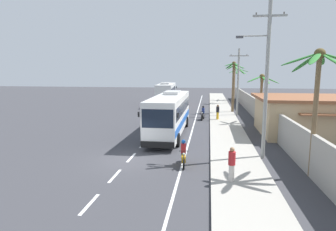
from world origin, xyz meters
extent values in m
plane|color=#3A3A3F|center=(0.00, 0.00, 0.00)|extent=(160.00, 160.00, 0.00)
cube|color=#A8A399|center=(6.80, 10.00, 0.07)|extent=(3.20, 90.00, 0.14)
cube|color=white|center=(0.00, -6.38, 0.00)|extent=(0.16, 2.00, 0.01)
cube|color=white|center=(0.00, -2.97, 0.00)|extent=(0.16, 2.00, 0.01)
cube|color=white|center=(0.00, 0.43, 0.00)|extent=(0.16, 2.00, 0.01)
cube|color=white|center=(0.00, 3.84, 0.00)|extent=(0.16, 2.00, 0.01)
cube|color=white|center=(0.00, 7.25, 0.00)|extent=(0.16, 2.00, 0.01)
cube|color=white|center=(0.00, 10.65, 0.00)|extent=(0.16, 2.00, 0.01)
cube|color=white|center=(0.00, 14.06, 0.00)|extent=(0.16, 2.00, 0.01)
cube|color=white|center=(0.00, 17.46, 0.00)|extent=(0.16, 2.00, 0.01)
cube|color=white|center=(0.00, 20.87, 0.00)|extent=(0.16, 2.00, 0.01)
cube|color=white|center=(0.00, 24.28, 0.00)|extent=(0.16, 2.00, 0.01)
cube|color=white|center=(0.00, 27.68, 0.00)|extent=(0.16, 2.00, 0.01)
cube|color=white|center=(0.00, 31.09, 0.00)|extent=(0.16, 2.00, 0.01)
cube|color=white|center=(0.00, 34.49, 0.00)|extent=(0.16, 2.00, 0.01)
cube|color=white|center=(0.00, 37.90, 0.00)|extent=(0.16, 2.00, 0.01)
cube|color=white|center=(0.00, 41.30, 0.00)|extent=(0.16, 2.00, 0.01)
cube|color=white|center=(0.00, 44.71, 0.00)|extent=(0.16, 2.00, 0.01)
cube|color=white|center=(0.00, 48.12, 0.00)|extent=(0.16, 2.00, 0.01)
cube|color=white|center=(3.49, 15.00, 0.00)|extent=(0.14, 70.00, 0.01)
cube|color=#9E998E|center=(10.60, 14.00, 1.18)|extent=(0.24, 60.00, 2.37)
cube|color=white|center=(1.58, 7.91, 1.95)|extent=(2.51, 12.27, 3.13)
cube|color=#192333|center=(1.58, 8.11, 2.50)|extent=(2.54, 11.29, 1.00)
cube|color=#192333|center=(1.53, 1.83, 2.42)|extent=(2.23, 0.12, 1.31)
cube|color=blue|center=(1.58, 7.91, 1.25)|extent=(2.55, 12.03, 0.56)
cube|color=black|center=(1.53, 1.74, 0.59)|extent=(2.37, 0.18, 0.44)
cube|color=#B7B7B7|center=(1.59, 9.44, 3.66)|extent=(1.35, 2.71, 0.28)
cube|color=black|center=(2.92, 2.03, 2.66)|extent=(0.12, 0.08, 0.36)
cube|color=black|center=(0.14, 2.05, 2.66)|extent=(0.12, 0.08, 0.36)
cylinder|color=black|center=(2.73, 3.62, 0.52)|extent=(0.33, 1.04, 1.04)
cylinder|color=black|center=(0.36, 3.63, 0.52)|extent=(0.33, 1.04, 1.04)
cylinder|color=black|center=(2.79, 11.58, 0.52)|extent=(0.33, 1.04, 1.04)
cylinder|color=black|center=(0.42, 11.60, 0.52)|extent=(0.33, 1.04, 1.04)
cube|color=white|center=(-2.08, 30.17, 1.96)|extent=(3.00, 10.77, 3.14)
cube|color=#192333|center=(-2.07, 29.97, 2.51)|extent=(2.99, 9.92, 1.00)
cube|color=#192333|center=(-2.35, 35.46, 2.43)|extent=(2.27, 0.21, 1.32)
cube|color=red|center=(-2.08, 30.17, 1.25)|extent=(3.03, 10.56, 0.57)
cube|color=black|center=(-2.35, 35.55, 0.59)|extent=(2.42, 0.28, 0.44)
cube|color=#B7B7B7|center=(-2.01, 28.84, 3.67)|extent=(1.47, 2.41, 0.28)
cube|color=black|center=(-3.75, 35.18, 2.67)|extent=(0.12, 0.09, 0.36)
cube|color=black|center=(-0.92, 35.32, 2.67)|extent=(0.12, 0.09, 0.36)
cylinder|color=black|center=(-3.47, 33.84, 0.52)|extent=(0.37, 1.05, 1.04)
cylinder|color=black|center=(-1.06, 33.96, 0.52)|extent=(0.37, 1.05, 1.04)
cylinder|color=black|center=(-3.12, 26.92, 0.52)|extent=(0.37, 1.05, 1.04)
cylinder|color=black|center=(-0.71, 27.04, 0.52)|extent=(0.37, 1.05, 1.04)
cylinder|color=black|center=(3.64, -1.36, 0.30)|extent=(0.16, 0.61, 0.60)
cylinder|color=black|center=(3.49, -0.01, 0.30)|extent=(0.18, 0.61, 0.60)
cube|color=gold|center=(3.57, -0.74, 0.52)|extent=(0.36, 1.12, 0.36)
cube|color=black|center=(3.54, -0.44, 0.72)|extent=(0.30, 0.62, 0.12)
cylinder|color=gray|center=(3.62, -1.24, 0.60)|extent=(0.09, 0.32, 0.67)
cylinder|color=black|center=(3.61, -1.14, 1.04)|extent=(0.56, 0.10, 0.04)
sphere|color=#EAEACC|center=(3.63, -1.26, 0.90)|extent=(0.14, 0.14, 0.14)
cylinder|color=red|center=(3.54, -0.49, 1.01)|extent=(0.32, 0.32, 0.59)
sphere|color=blue|center=(3.54, -0.49, 1.44)|extent=(0.26, 0.26, 0.26)
cylinder|color=black|center=(4.29, 15.42, 0.30)|extent=(0.17, 0.61, 0.60)
cylinder|color=black|center=(4.45, 16.78, 0.30)|extent=(0.19, 0.61, 0.60)
cube|color=black|center=(4.36, 16.05, 0.52)|extent=(0.37, 1.12, 0.36)
cube|color=black|center=(4.40, 16.35, 0.72)|extent=(0.31, 0.62, 0.12)
cylinder|color=gray|center=(4.30, 15.54, 0.60)|extent=(0.10, 0.32, 0.67)
cylinder|color=black|center=(4.32, 15.64, 1.04)|extent=(0.56, 0.11, 0.04)
sphere|color=#EAEACC|center=(4.30, 15.52, 0.90)|extent=(0.14, 0.14, 0.14)
cylinder|color=navy|center=(4.39, 16.30, 1.04)|extent=(0.32, 0.32, 0.65)
sphere|color=black|center=(4.39, 16.30, 1.50)|extent=(0.26, 0.26, 0.26)
cylinder|color=gold|center=(6.06, 15.78, 0.55)|extent=(0.28, 0.28, 0.83)
cylinder|color=black|center=(6.06, 15.78, 1.29)|extent=(0.36, 0.36, 0.65)
sphere|color=brown|center=(6.06, 15.78, 1.73)|extent=(0.24, 0.24, 0.24)
cylinder|color=beige|center=(6.22, -3.20, 0.57)|extent=(0.28, 0.28, 0.86)
cylinder|color=red|center=(6.22, -3.20, 1.35)|extent=(0.36, 0.36, 0.68)
sphere|color=#9E704C|center=(6.22, -3.20, 1.80)|extent=(0.24, 0.24, 0.24)
cylinder|color=#9E9E99|center=(8.61, 1.55, 5.25)|extent=(0.24, 0.24, 10.50)
cube|color=#9E9E99|center=(8.61, 1.55, 9.03)|extent=(2.05, 0.12, 0.12)
cylinder|color=#4C4742|center=(7.79, 1.55, 9.15)|extent=(0.08, 0.08, 0.16)
cylinder|color=#4C4742|center=(9.42, 1.55, 9.15)|extent=(0.08, 0.08, 0.16)
cylinder|color=#9E9E99|center=(7.72, 1.55, 7.84)|extent=(1.77, 0.09, 0.09)
cube|color=#4C4C51|center=(6.83, 1.55, 7.78)|extent=(0.44, 0.24, 0.14)
cylinder|color=#9E9E99|center=(8.61, 19.84, 4.21)|extent=(0.24, 0.24, 8.41)
cube|color=#9E9E99|center=(8.61, 19.84, 7.52)|extent=(2.39, 0.12, 0.12)
cylinder|color=#4C4742|center=(7.66, 19.84, 7.64)|extent=(0.08, 0.08, 0.16)
cylinder|color=#4C4742|center=(9.57, 19.84, 7.64)|extent=(0.08, 0.08, 0.16)
cylinder|color=brown|center=(10.49, 38.99, 2.97)|extent=(0.25, 0.25, 5.93)
ellipsoid|color=#3D893D|center=(11.50, 39.16, 5.74)|extent=(2.10, 0.70, 0.70)
ellipsoid|color=#3D893D|center=(11.10, 39.71, 5.55)|extent=(1.53, 1.71, 1.07)
ellipsoid|color=#3D893D|center=(10.38, 39.92, 5.54)|extent=(0.60, 1.96, 1.09)
ellipsoid|color=#3D893D|center=(9.61, 39.42, 5.64)|extent=(1.96, 1.20, 0.90)
ellipsoid|color=#3D893D|center=(9.61, 38.54, 5.67)|extent=(1.97, 1.23, 0.84)
ellipsoid|color=#3D893D|center=(10.25, 38.05, 5.62)|extent=(0.85, 2.02, 0.94)
ellipsoid|color=#3D893D|center=(11.14, 38.32, 5.53)|extent=(1.60, 1.63, 1.10)
sphere|color=brown|center=(10.49, 38.99, 5.98)|extent=(0.56, 0.56, 0.56)
cylinder|color=brown|center=(10.59, 14.51, 2.52)|extent=(0.27, 0.27, 5.04)
ellipsoid|color=#337F33|center=(11.49, 14.51, 4.74)|extent=(1.86, 0.37, 0.91)
ellipsoid|color=#337F33|center=(10.74, 15.35, 4.64)|extent=(0.67, 1.80, 1.10)
ellipsoid|color=#337F33|center=(9.89, 15.11, 4.78)|extent=(1.66, 1.50, 0.84)
ellipsoid|color=#337F33|center=(9.78, 14.02, 4.84)|extent=(1.83, 1.30, 0.71)
ellipsoid|color=#337F33|center=(10.80, 13.62, 4.77)|extent=(0.79, 1.91, 0.85)
sphere|color=brown|center=(10.59, 14.51, 5.09)|extent=(0.56, 0.56, 0.56)
cylinder|color=brown|center=(10.58, -1.49, 3.25)|extent=(0.25, 0.25, 6.51)
ellipsoid|color=#337F33|center=(10.96, -0.65, 6.32)|extent=(1.10, 1.88, 0.70)
ellipsoid|color=#337F33|center=(10.11, -0.80, 6.11)|extent=(1.27, 1.64, 1.10)
ellipsoid|color=#337F33|center=(9.67, -1.35, 6.29)|extent=(1.91, 0.65, 0.76)
ellipsoid|color=#337F33|center=(10.10, -2.28, 6.29)|extent=(1.29, 1.79, 0.75)
ellipsoid|color=#337F33|center=(11.12, -2.14, 6.12)|extent=(1.40, 1.57, 1.09)
sphere|color=brown|center=(10.58, -1.49, 6.56)|extent=(0.56, 0.56, 0.56)
cylinder|color=brown|center=(9.33, 33.77, 3.27)|extent=(0.30, 0.30, 6.53)
ellipsoid|color=#3D893D|center=(10.17, 33.82, 6.37)|extent=(1.74, 0.45, 0.63)
ellipsoid|color=#3D893D|center=(9.58, 34.56, 6.32)|extent=(0.86, 1.72, 0.73)
ellipsoid|color=#3D893D|center=(8.70, 34.25, 6.25)|extent=(1.53, 1.28, 0.86)
ellipsoid|color=#3D893D|center=(8.57, 33.42, 6.36)|extent=(1.70, 1.05, 0.66)
ellipsoid|color=#3D893D|center=(9.58, 33.06, 6.18)|extent=(0.86, 1.61, 1.00)
sphere|color=brown|center=(9.33, 33.77, 6.58)|extent=(0.56, 0.56, 0.56)
cylinder|color=brown|center=(8.26, 22.52, 3.30)|extent=(0.34, 0.34, 6.61)
ellipsoid|color=#28702D|center=(8.92, 22.46, 6.32)|extent=(1.40, 0.48, 0.89)
ellipsoid|color=#28702D|center=(8.35, 23.25, 6.50)|extent=(0.53, 1.54, 0.54)
ellipsoid|color=#28702D|center=(7.74, 22.93, 6.33)|extent=(1.31, 1.15, 0.86)
ellipsoid|color=#28702D|center=(7.62, 22.15, 6.50)|extent=(1.49, 1.06, 0.52)
ellipsoid|color=#28702D|center=(8.60, 21.89, 6.45)|extent=(1.02, 1.47, 0.64)
sphere|color=brown|center=(8.26, 22.52, 6.66)|extent=(0.56, 0.56, 0.56)
camera|label=1|loc=(5.00, -17.45, 5.70)|focal=30.76mm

